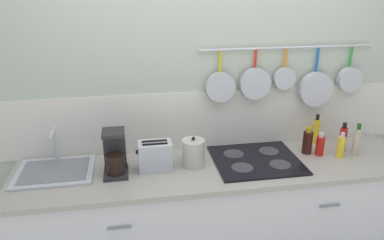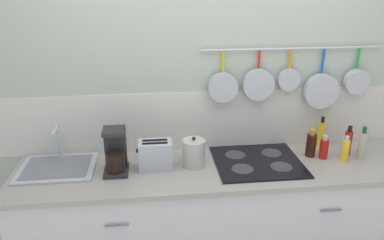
{
  "view_description": "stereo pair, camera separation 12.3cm",
  "coord_description": "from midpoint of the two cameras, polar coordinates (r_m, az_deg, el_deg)",
  "views": [
    {
      "loc": [
        -0.55,
        -2.16,
        2.07
      ],
      "look_at": [
        -0.18,
        0.0,
        1.23
      ],
      "focal_mm": 35.0,
      "sensor_mm": 36.0,
      "label": 1
    },
    {
      "loc": [
        -0.43,
        -2.17,
        2.07
      ],
      "look_at": [
        -0.18,
        0.0,
        1.23
      ],
      "focal_mm": 35.0,
      "sensor_mm": 36.0,
      "label": 2
    }
  ],
  "objects": [
    {
      "name": "cabinet_base",
      "position": [
        2.76,
        5.21,
        -15.67
      ],
      "size": [
        2.65,
        0.6,
        0.86
      ],
      "color": "silver",
      "rests_on": "ground_plane"
    },
    {
      "name": "bottle_hot_sauce",
      "position": [
        2.87,
        23.81,
        -3.12
      ],
      "size": [
        0.05,
        0.05,
        0.22
      ],
      "color": "red",
      "rests_on": "countertop"
    },
    {
      "name": "bottle_vinegar",
      "position": [
        2.84,
        25.62,
        -3.46
      ],
      "size": [
        0.05,
        0.05,
        0.24
      ],
      "color": "#BFB799",
      "rests_on": "countertop"
    },
    {
      "name": "kettle",
      "position": [
        2.48,
        1.69,
        -5.04
      ],
      "size": [
        0.15,
        0.15,
        0.21
      ],
      "color": "beige",
      "rests_on": "countertop"
    },
    {
      "name": "bottle_sesame_oil",
      "position": [
        2.94,
        20.21,
        -1.93
      ],
      "size": [
        0.05,
        0.05,
        0.23
      ],
      "color": "yellow",
      "rests_on": "countertop"
    },
    {
      "name": "sink_basin",
      "position": [
        2.61,
        -18.56,
        -6.64
      ],
      "size": [
        0.49,
        0.4,
        0.26
      ],
      "color": "#B7BABF",
      "rests_on": "countertop"
    },
    {
      "name": "toaster",
      "position": [
        2.45,
        -4.17,
        -5.36
      ],
      "size": [
        0.23,
        0.13,
        0.19
      ],
      "color": "#B7BABF",
      "rests_on": "countertop"
    },
    {
      "name": "bottle_olive_oil",
      "position": [
        2.78,
        23.51,
        -4.22
      ],
      "size": [
        0.05,
        0.05,
        0.18
      ],
      "color": "yellow",
      "rests_on": "countertop"
    },
    {
      "name": "coffee_maker",
      "position": [
        2.44,
        -10.17,
        -5.04
      ],
      "size": [
        0.15,
        0.19,
        0.29
      ],
      "color": "#262628",
      "rests_on": "countertop"
    },
    {
      "name": "wall_back",
      "position": [
        2.68,
        4.42,
        3.52
      ],
      "size": [
        7.2,
        0.14,
        2.6
      ],
      "color": "#B2BCA8",
      "rests_on": "ground_plane"
    },
    {
      "name": "cooktop",
      "position": [
        2.61,
        11.29,
        -6.24
      ],
      "size": [
        0.58,
        0.52,
        0.01
      ],
      "color": "black",
      "rests_on": "countertop"
    },
    {
      "name": "countertop",
      "position": [
        2.52,
        5.54,
        -7.5
      ],
      "size": [
        2.69,
        0.62,
        0.03
      ],
      "color": "#A59E93",
      "rests_on": "cabinet_base"
    },
    {
      "name": "bottle_dish_soap",
      "position": [
        2.76,
        18.92,
        -3.56
      ],
      "size": [
        0.07,
        0.07,
        0.2
      ],
      "color": "#33140F",
      "rests_on": "countertop"
    },
    {
      "name": "bottle_cooking_wine",
      "position": [
        2.76,
        20.67,
        -4.07
      ],
      "size": [
        0.06,
        0.06,
        0.17
      ],
      "color": "red",
      "rests_on": "countertop"
    }
  ]
}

